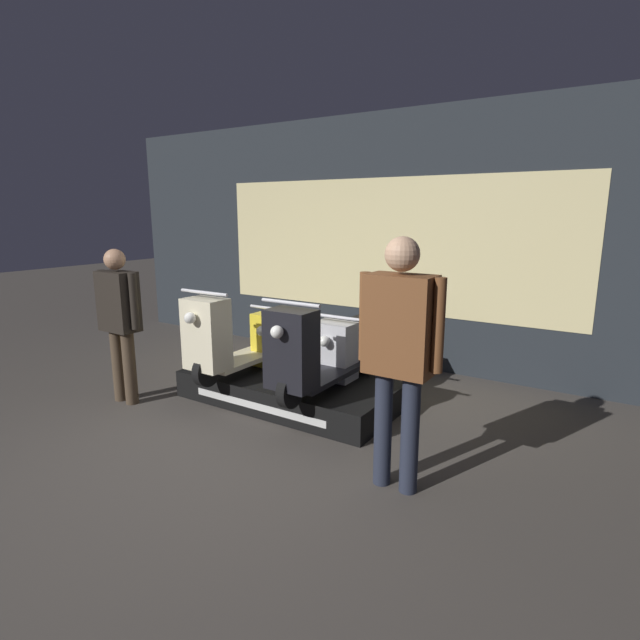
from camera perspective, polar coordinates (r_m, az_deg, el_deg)
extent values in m
plane|color=#423D38|center=(4.37, -12.83, -15.00)|extent=(30.00, 30.00, 0.00)
cube|color=#23282D|center=(6.59, 7.39, 8.88)|extent=(9.01, 0.08, 3.20)
cube|color=beige|center=(6.55, 7.21, 8.43)|extent=(4.95, 0.01, 1.70)
cube|color=black|center=(5.36, -3.34, -7.81)|extent=(2.28, 1.12, 0.28)
cube|color=silver|center=(4.95, -7.23, -9.79)|extent=(1.59, 0.01, 0.07)
cylinder|color=black|center=(5.08, -12.83, -5.67)|extent=(0.09, 0.32, 0.32)
cylinder|color=black|center=(6.10, -3.36, -2.34)|extent=(0.09, 0.32, 0.32)
cube|color=beige|center=(5.57, -7.65, -3.96)|extent=(0.40, 1.32, 0.05)
cube|color=beige|center=(5.00, -12.84, -1.58)|extent=(0.42, 0.29, 0.70)
cube|color=beige|center=(6.06, -3.50, -1.64)|extent=(0.44, 0.33, 0.36)
cube|color=black|center=(6.00, -3.57, 0.67)|extent=(0.32, 0.30, 0.14)
cylinder|color=silver|center=(4.91, -13.13, 3.07)|extent=(0.60, 0.03, 0.03)
sphere|color=white|center=(4.82, -14.64, 0.23)|extent=(0.11, 0.11, 0.11)
cylinder|color=black|center=(4.44, -3.41, -8.03)|extent=(0.09, 0.32, 0.32)
cylinder|color=black|center=(5.58, 5.20, -3.78)|extent=(0.09, 0.32, 0.32)
cube|color=black|center=(4.99, 1.40, -5.78)|extent=(0.40, 1.32, 0.05)
cube|color=black|center=(4.34, -3.29, -3.38)|extent=(0.42, 0.29, 0.70)
cube|color=black|center=(5.53, 5.10, -3.02)|extent=(0.44, 0.33, 0.36)
cube|color=black|center=(5.47, 5.11, -0.51)|extent=(0.32, 0.30, 0.14)
cylinder|color=silver|center=(4.24, -3.42, 1.96)|extent=(0.60, 0.03, 0.03)
sphere|color=white|center=(4.14, -4.95, -1.37)|extent=(0.11, 0.11, 0.11)
cylinder|color=black|center=(5.68, -5.44, -6.45)|extent=(0.09, 0.32, 0.32)
cylinder|color=black|center=(6.80, 1.94, -3.27)|extent=(0.09, 0.32, 0.32)
cube|color=yellow|center=(6.23, -1.41, -4.81)|extent=(0.40, 1.32, 0.05)
cube|color=yellow|center=(5.60, -5.37, -2.82)|extent=(0.42, 0.29, 0.70)
cube|color=yellow|center=(6.75, 1.84, -2.64)|extent=(0.44, 0.33, 0.36)
cube|color=black|center=(6.69, 1.82, -0.58)|extent=(0.32, 0.30, 0.14)
cylinder|color=silver|center=(5.50, -5.51, 1.31)|extent=(0.60, 0.03, 0.03)
sphere|color=white|center=(5.40, -6.72, -1.26)|extent=(0.11, 0.11, 0.11)
cylinder|color=black|center=(5.25, 1.51, -8.01)|extent=(0.09, 0.32, 0.32)
cylinder|color=black|center=(6.44, 8.09, -4.27)|extent=(0.09, 0.32, 0.32)
cube|color=#BCBCC1|center=(5.83, 5.14, -6.05)|extent=(0.40, 1.32, 0.05)
cube|color=#BCBCC1|center=(5.15, 1.68, -4.09)|extent=(0.42, 0.29, 0.70)
cube|color=#BCBCC1|center=(6.39, 8.02, -3.62)|extent=(0.44, 0.33, 0.36)
cube|color=black|center=(6.32, 8.05, -1.45)|extent=(0.32, 0.30, 0.14)
cylinder|color=silver|center=(5.05, 1.66, 0.38)|extent=(0.60, 0.03, 0.03)
sphere|color=white|center=(4.94, 0.49, -2.45)|extent=(0.11, 0.11, 0.11)
cylinder|color=#473828|center=(5.72, -22.05, -4.79)|extent=(0.13, 0.13, 0.78)
cylinder|color=#473828|center=(5.57, -20.92, -5.14)|extent=(0.13, 0.13, 0.78)
cube|color=black|center=(5.49, -22.06, 1.99)|extent=(0.42, 0.23, 0.61)
cylinder|color=black|center=(5.69, -23.53, 2.45)|extent=(0.08, 0.08, 0.57)
cylinder|color=black|center=(5.29, -20.51, 2.01)|extent=(0.08, 0.08, 0.57)
sphere|color=#A87A5B|center=(5.44, -22.42, 6.42)|extent=(0.21, 0.21, 0.21)
cylinder|color=#232838|center=(3.74, 7.21, -12.13)|extent=(0.13, 0.13, 0.87)
cylinder|color=#232838|center=(3.67, 10.23, -12.78)|extent=(0.13, 0.13, 0.87)
cube|color=brown|center=(3.45, 9.12, -0.56)|extent=(0.47, 0.26, 0.69)
cylinder|color=brown|center=(3.56, 5.13, 0.40)|extent=(0.08, 0.08, 0.64)
cylinder|color=brown|center=(3.35, 13.40, -0.65)|extent=(0.08, 0.08, 0.64)
sphere|color=tan|center=(3.38, 9.40, 7.44)|extent=(0.24, 0.24, 0.24)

